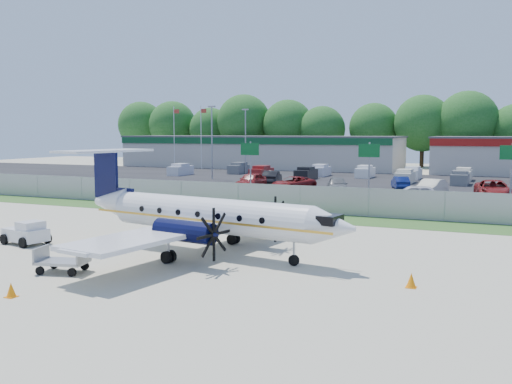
% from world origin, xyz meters
% --- Properties ---
extents(ground, '(170.00, 170.00, 0.00)m').
position_xyz_m(ground, '(0.00, 0.00, 0.00)').
color(ground, '#B5B099').
rests_on(ground, ground).
extents(grass_verge, '(170.00, 4.00, 0.02)m').
position_xyz_m(grass_verge, '(0.00, 12.00, 0.01)').
color(grass_verge, '#2D561E').
rests_on(grass_verge, ground).
extents(access_road, '(170.00, 8.00, 0.02)m').
position_xyz_m(access_road, '(0.00, 19.00, 0.01)').
color(access_road, black).
rests_on(access_road, ground).
extents(parking_lot, '(170.00, 32.00, 0.02)m').
position_xyz_m(parking_lot, '(0.00, 40.00, 0.01)').
color(parking_lot, black).
rests_on(parking_lot, ground).
extents(perimeter_fence, '(120.00, 0.06, 1.99)m').
position_xyz_m(perimeter_fence, '(0.00, 14.00, 1.00)').
color(perimeter_fence, gray).
rests_on(perimeter_fence, ground).
extents(building_west, '(46.40, 12.40, 5.24)m').
position_xyz_m(building_west, '(-24.00, 61.98, 2.63)').
color(building_west, '#BEB6AB').
rests_on(building_west, ground).
extents(sign_left, '(1.80, 0.26, 5.00)m').
position_xyz_m(sign_left, '(-8.00, 22.91, 3.61)').
color(sign_left, gray).
rests_on(sign_left, ground).
extents(sign_mid, '(1.80, 0.26, 5.00)m').
position_xyz_m(sign_mid, '(3.00, 22.91, 3.61)').
color(sign_mid, gray).
rests_on(sign_mid, ground).
extents(sign_right, '(1.80, 0.26, 5.00)m').
position_xyz_m(sign_right, '(14.00, 22.91, 3.61)').
color(sign_right, gray).
rests_on(sign_right, ground).
extents(flagpole_west, '(1.06, 0.12, 10.00)m').
position_xyz_m(flagpole_west, '(-35.92, 55.00, 5.64)').
color(flagpole_west, silver).
rests_on(flagpole_west, ground).
extents(flagpole_east, '(1.06, 0.12, 10.00)m').
position_xyz_m(flagpole_east, '(-30.92, 55.00, 5.64)').
color(flagpole_east, silver).
rests_on(flagpole_east, ground).
extents(light_pole_nw, '(0.90, 0.35, 9.09)m').
position_xyz_m(light_pole_nw, '(-20.00, 38.00, 5.23)').
color(light_pole_nw, gray).
rests_on(light_pole_nw, ground).
extents(light_pole_sw, '(0.90, 0.35, 9.09)m').
position_xyz_m(light_pole_sw, '(-20.00, 48.00, 5.23)').
color(light_pole_sw, gray).
rests_on(light_pole_sw, ground).
extents(tree_line, '(112.00, 6.00, 14.00)m').
position_xyz_m(tree_line, '(0.00, 74.00, 0.00)').
color(tree_line, '#1A5017').
rests_on(tree_line, ground).
extents(aircraft, '(16.00, 15.71, 4.89)m').
position_xyz_m(aircraft, '(0.34, -0.96, 1.89)').
color(aircraft, silver).
rests_on(aircraft, ground).
extents(pushback_tug, '(2.51, 2.01, 1.24)m').
position_xyz_m(pushback_tug, '(-9.27, -2.74, 0.59)').
color(pushback_tug, silver).
rests_on(pushback_tug, ground).
extents(baggage_cart_near, '(2.25, 1.65, 1.06)m').
position_xyz_m(baggage_cart_near, '(-3.24, -6.75, 0.49)').
color(baggage_cart_near, gray).
rests_on(baggage_cart_near, ground).
extents(cone_nose, '(0.40, 0.40, 0.57)m').
position_xyz_m(cone_nose, '(10.46, -3.27, 0.27)').
color(cone_nose, orange).
rests_on(cone_nose, ground).
extents(cone_port_wing, '(0.37, 0.37, 0.53)m').
position_xyz_m(cone_port_wing, '(-2.39, -10.27, 0.25)').
color(cone_port_wing, orange).
rests_on(cone_port_wing, ground).
extents(cone_starboard_wing, '(0.42, 0.42, 0.60)m').
position_xyz_m(cone_starboard_wing, '(4.22, 4.24, 0.28)').
color(cone_starboard_wing, orange).
rests_on(cone_starboard_wing, ground).
extents(road_car_west, '(4.73, 2.84, 1.47)m').
position_xyz_m(road_car_west, '(-17.85, 17.18, 0.00)').
color(road_car_west, '#595B5E').
rests_on(road_car_west, ground).
extents(road_car_mid, '(5.34, 2.89, 1.72)m').
position_xyz_m(road_car_mid, '(6.93, 21.23, 0.00)').
color(road_car_mid, silver).
rests_on(road_car_mid, ground).
extents(parked_car_a, '(2.22, 5.10, 1.71)m').
position_xyz_m(parked_car_a, '(-10.36, 28.39, 0.00)').
color(parked_car_a, maroon).
rests_on(parked_car_a, ground).
extents(parked_car_b, '(4.16, 5.57, 1.41)m').
position_xyz_m(parked_car_b, '(-5.97, 28.96, 0.00)').
color(parked_car_b, maroon).
rests_on(parked_car_b, ground).
extents(parked_car_c, '(3.22, 5.05, 1.60)m').
position_xyz_m(parked_car_c, '(-1.15, 28.10, 0.00)').
color(parked_car_c, '#595B5E').
rests_on(parked_car_c, ground).
extents(parked_car_d, '(2.71, 5.07, 1.59)m').
position_xyz_m(parked_car_d, '(7.45, 28.73, 0.00)').
color(parked_car_d, beige).
rests_on(parked_car_d, ground).
extents(parked_car_e, '(3.62, 6.41, 1.69)m').
position_xyz_m(parked_car_e, '(12.70, 28.54, 0.00)').
color(parked_car_e, maroon).
rests_on(parked_car_e, ground).
extents(parked_car_f, '(2.58, 4.89, 1.53)m').
position_xyz_m(parked_car_f, '(-10.58, 34.67, 0.00)').
color(parked_car_f, black).
rests_on(parked_car_f, ground).
extents(parked_car_g, '(2.59, 4.23, 1.32)m').
position_xyz_m(parked_car_g, '(3.69, 34.75, 0.00)').
color(parked_car_g, navy).
rests_on(parked_car_g, ground).
extents(far_parking_rows, '(56.00, 10.00, 1.60)m').
position_xyz_m(far_parking_rows, '(0.00, 45.00, 0.00)').
color(far_parking_rows, gray).
rests_on(far_parking_rows, ground).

